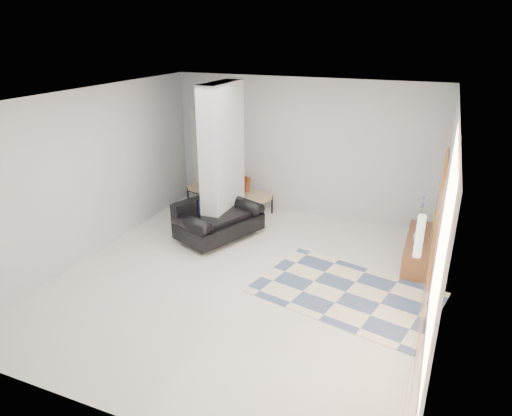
% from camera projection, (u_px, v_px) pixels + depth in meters
% --- Properties ---
extents(floor, '(6.00, 6.00, 0.00)m').
position_uv_depth(floor, '(242.00, 278.00, 7.19)').
color(floor, white).
rests_on(floor, ground).
extents(ceiling, '(6.00, 6.00, 0.00)m').
position_uv_depth(ceiling, '(240.00, 97.00, 6.16)').
color(ceiling, white).
rests_on(ceiling, wall_back).
extents(wall_back, '(6.00, 0.00, 6.00)m').
position_uv_depth(wall_back, '(302.00, 148.00, 9.26)').
color(wall_back, silver).
rests_on(wall_back, ground).
extents(wall_front, '(6.00, 0.00, 6.00)m').
position_uv_depth(wall_front, '(105.00, 299.00, 4.10)').
color(wall_front, silver).
rests_on(wall_front, ground).
extents(wall_left, '(0.00, 6.00, 6.00)m').
position_uv_depth(wall_left, '(92.00, 173.00, 7.65)').
color(wall_left, silver).
rests_on(wall_left, ground).
extents(wall_right, '(0.00, 6.00, 6.00)m').
position_uv_depth(wall_right, '(442.00, 223.00, 5.70)').
color(wall_right, silver).
rests_on(wall_right, ground).
extents(partition_column, '(0.35, 1.20, 2.80)m').
position_uv_depth(partition_column, '(222.00, 160.00, 8.44)').
color(partition_column, silver).
rests_on(partition_column, floor).
extents(hallway_door, '(0.85, 0.06, 2.04)m').
position_uv_depth(hallway_door, '(210.00, 157.00, 10.11)').
color(hallway_door, silver).
rests_on(hallway_door, floor).
extents(curtain, '(0.00, 2.55, 2.55)m').
position_uv_depth(curtain, '(431.00, 258.00, 4.72)').
color(curtain, orange).
rests_on(curtain, wall_right).
extents(wall_art, '(0.04, 0.45, 0.55)m').
position_uv_depth(wall_art, '(445.00, 168.00, 7.08)').
color(wall_art, '#3C2510').
rests_on(wall_art, wall_right).
extents(media_console, '(0.45, 1.61, 0.80)m').
position_uv_depth(media_console, '(420.00, 249.00, 7.69)').
color(media_console, brown).
rests_on(media_console, floor).
extents(loveseat, '(1.42, 1.77, 0.76)m').
position_uv_depth(loveseat, '(217.00, 219.00, 8.49)').
color(loveseat, silver).
rests_on(loveseat, floor).
extents(daybed, '(1.94, 1.21, 0.77)m').
position_uv_depth(daybed, '(229.00, 190.00, 9.83)').
color(daybed, black).
rests_on(daybed, floor).
extents(area_rug, '(2.90, 2.25, 0.01)m').
position_uv_depth(area_rug, '(346.00, 292.00, 6.79)').
color(area_rug, beige).
rests_on(area_rug, floor).
extents(cylinder_lamp, '(0.12, 0.12, 0.68)m').
position_uv_depth(cylinder_lamp, '(420.00, 236.00, 6.89)').
color(cylinder_lamp, white).
rests_on(cylinder_lamp, media_console).
extents(bronze_figurine, '(0.13, 0.13, 0.23)m').
position_uv_depth(bronze_figurine, '(420.00, 224.00, 7.88)').
color(bronze_figurine, black).
rests_on(bronze_figurine, media_console).
extents(vase, '(0.20, 0.20, 0.18)m').
position_uv_depth(vase, '(418.00, 235.00, 7.53)').
color(vase, '#B8C3BD').
rests_on(vase, media_console).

